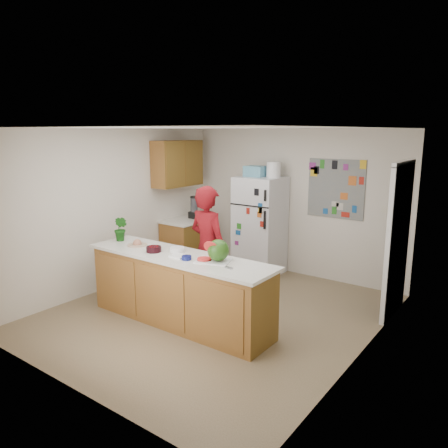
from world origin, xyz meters
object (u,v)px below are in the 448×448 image
Objects in this scene: refrigerator at (260,226)px; watermelon at (218,250)px; cherry_bowl at (154,249)px; person at (208,248)px.

watermelon is (0.84, -2.32, 0.21)m from refrigerator.
watermelon is 1.35× the size of cherry_bowl.
refrigerator is 2.46m from cherry_bowl.
refrigerator is 8.69× the size of cherry_bowl.
person is at bearing -81.88° from refrigerator.
person is at bearing 136.98° from watermelon.
refrigerator is at bearing 87.44° from cherry_bowl.
refrigerator is at bearing -74.03° from person.
person is 0.82m from watermelon.
person is (0.25, -1.77, 0.02)m from refrigerator.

